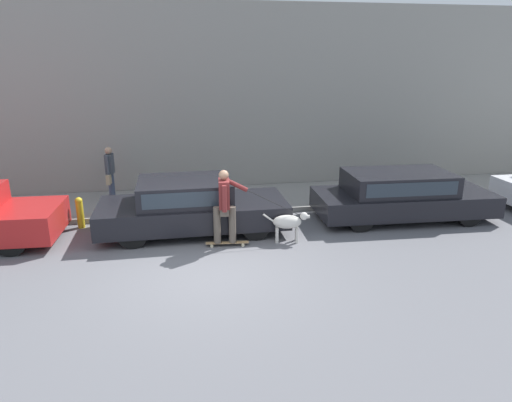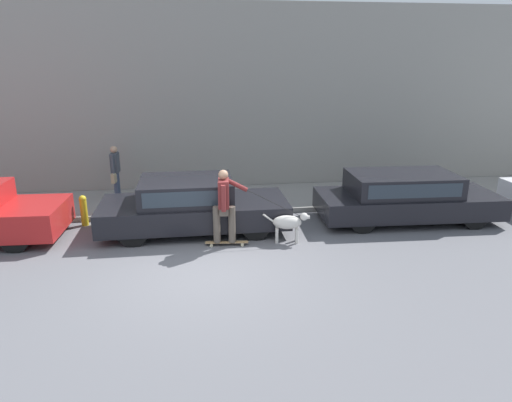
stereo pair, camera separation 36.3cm
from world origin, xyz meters
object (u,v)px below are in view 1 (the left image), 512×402
(parked_car_1, at_px, (191,207))
(dog, at_px, (288,222))
(parked_car_2, at_px, (401,196))
(pedestrian_with_bag, at_px, (110,171))
(skateboarder, at_px, (225,204))
(fire_hydrant, at_px, (80,212))

(parked_car_1, xyz_separation_m, dog, (2.13, -1.04, -0.16))
(parked_car_2, distance_m, dog, 3.41)
(parked_car_2, bearing_deg, pedestrian_with_bag, 163.53)
(parked_car_1, bearing_deg, skateboarder, -56.76)
(skateboarder, distance_m, pedestrian_with_bag, 4.58)
(parked_car_2, bearing_deg, dog, -159.99)
(parked_car_1, relative_size, dog, 4.23)
(fire_hydrant, bearing_deg, parked_car_2, -5.05)
(fire_hydrant, bearing_deg, pedestrian_with_bag, 73.67)
(dog, height_order, skateboarder, skateboarder)
(parked_car_1, height_order, skateboarder, skateboarder)
(skateboarder, bearing_deg, parked_car_1, 128.62)
(pedestrian_with_bag, relative_size, fire_hydrant, 1.96)
(parked_car_2, height_order, dog, parked_car_2)
(dog, bearing_deg, fire_hydrant, 170.46)
(skateboarder, bearing_deg, dog, 5.61)
(pedestrian_with_bag, bearing_deg, parked_car_2, 167.81)
(dog, distance_m, pedestrian_with_bag, 5.59)
(dog, bearing_deg, parked_car_1, 164.44)
(parked_car_1, bearing_deg, pedestrian_with_bag, 129.83)
(parked_car_1, xyz_separation_m, skateboarder, (0.70, -1.06, 0.36))
(dog, relative_size, skateboarder, 0.47)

